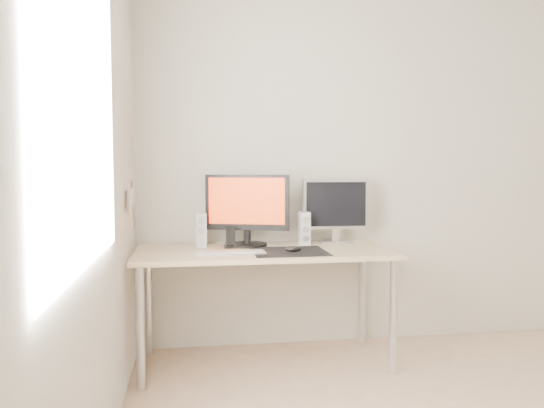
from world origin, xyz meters
TOP-DOWN VIEW (x-y plane):
  - wall_back at (0.00, 1.75)m, footprint 3.50×0.00m
  - wall_left at (-1.75, 0.00)m, footprint 0.00×3.50m
  - window_pane at (-1.74, 0.00)m, footprint 0.00×1.30m
  - mousepad at (-0.79, 1.27)m, footprint 0.45×0.40m
  - mouse at (-0.77, 1.24)m, footprint 0.10×0.06m
  - desk at (-0.93, 1.38)m, footprint 1.60×0.70m
  - main_monitor at (-1.02, 1.54)m, footprint 0.54×0.33m
  - second_monitor at (-0.41, 1.60)m, footprint 0.45×0.17m
  - speaker_left at (-1.32, 1.55)m, footprint 0.07×0.08m
  - speaker_right at (-0.64, 1.53)m, footprint 0.07×0.08m
  - keyboard at (-1.15, 1.23)m, footprint 0.43×0.14m
  - phone_dock at (-1.14, 1.48)m, footprint 0.08×0.07m
  - pennant at (-1.72, 1.24)m, footprint 0.01×0.23m

SIDE VIEW (x-z plane):
  - desk at x=-0.93m, z-range 0.29..1.02m
  - mousepad at x=-0.79m, z-range 0.73..0.73m
  - keyboard at x=-1.15m, z-range 0.73..0.75m
  - mouse at x=-0.77m, z-range 0.73..0.77m
  - phone_dock at x=-1.14m, z-range 0.70..0.84m
  - speaker_left at x=-1.32m, z-range 0.73..0.95m
  - speaker_right at x=-0.64m, z-range 0.73..0.95m
  - second_monitor at x=-0.41m, z-range 0.75..1.19m
  - main_monitor at x=-1.02m, z-range 0.75..1.22m
  - pennant at x=-1.72m, z-range 0.90..1.19m
  - wall_back at x=0.00m, z-range -0.50..3.00m
  - wall_left at x=-1.75m, z-range -0.50..3.00m
  - window_pane at x=-1.74m, z-range 0.85..2.15m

